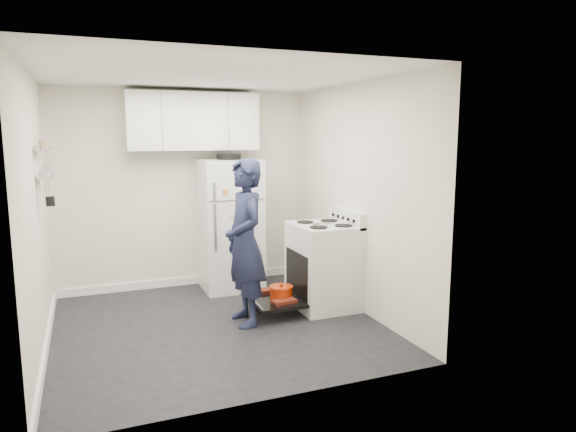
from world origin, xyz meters
name	(u,v)px	position (x,y,z in m)	size (l,w,h in m)	color
room	(211,209)	(-0.03, 0.03, 1.21)	(3.21, 3.21, 2.51)	black
electric_range	(323,266)	(1.26, 0.15, 0.47)	(0.66, 0.76, 1.10)	silver
open_oven_door	(276,297)	(0.70, 0.15, 0.18)	(0.55, 0.70, 0.21)	black
refrigerator	(230,224)	(0.49, 1.25, 0.82)	(0.72, 0.74, 1.71)	silver
upper_cabinets	(193,121)	(0.10, 1.43, 2.10)	(1.60, 0.33, 0.70)	silver
wall_shelf_rack	(45,162)	(-1.52, 0.49, 1.68)	(0.14, 0.60, 0.61)	#B2B2B7
person	(245,243)	(0.30, -0.03, 0.85)	(0.62, 0.41, 1.71)	#191E38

